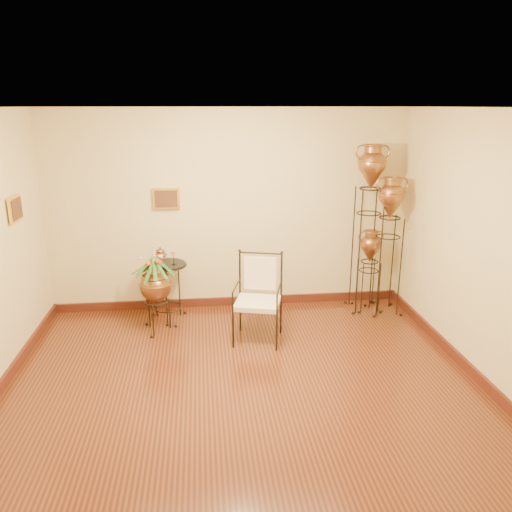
{
  "coord_description": "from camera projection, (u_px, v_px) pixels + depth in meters",
  "views": [
    {
      "loc": [
        -0.38,
        -4.34,
        2.82
      ],
      "look_at": [
        0.25,
        1.3,
        1.1
      ],
      "focal_mm": 35.0,
      "sensor_mm": 36.0,
      "label": 1
    }
  ],
  "objects": [
    {
      "name": "ground",
      "position": [
        246.0,
        399.0,
        4.98
      ],
      "size": [
        5.0,
        5.0,
        0.0
      ],
      "primitive_type": "plane",
      "color": "#5D2B16",
      "rests_on": "ground"
    },
    {
      "name": "room_shell",
      "position": [
        244.0,
        231.0,
        4.49
      ],
      "size": [
        5.02,
        5.02,
        2.81
      ],
      "color": "beige",
      "rests_on": "ground"
    },
    {
      "name": "amphora_tall",
      "position": [
        368.0,
        227.0,
        6.88
      ],
      "size": [
        0.56,
        0.56,
        2.35
      ],
      "rotation": [
        0.0,
        0.0,
        -0.24
      ],
      "color": "black",
      "rests_on": "ground"
    },
    {
      "name": "amphora_mid",
      "position": [
        388.0,
        245.0,
        6.84
      ],
      "size": [
        0.49,
        0.49,
        1.94
      ],
      "rotation": [
        0.0,
        0.0,
        -0.15
      ],
      "color": "black",
      "rests_on": "ground"
    },
    {
      "name": "amphora_short",
      "position": [
        369.0,
        270.0,
        7.06
      ],
      "size": [
        0.44,
        0.44,
        1.18
      ],
      "rotation": [
        0.0,
        0.0,
        0.26
      ],
      "color": "black",
      "rests_on": "ground"
    },
    {
      "name": "planter_urn",
      "position": [
        155.0,
        283.0,
        6.34
      ],
      "size": [
        0.82,
        0.82,
        1.17
      ],
      "rotation": [
        0.0,
        0.0,
        0.41
      ],
      "color": "black",
      "rests_on": "ground"
    },
    {
      "name": "armchair",
      "position": [
        258.0,
        300.0,
        6.09
      ],
      "size": [
        0.73,
        0.71,
        1.08
      ],
      "rotation": [
        0.0,
        0.0,
        -0.26
      ],
      "color": "black",
      "rests_on": "ground"
    },
    {
      "name": "side_table",
      "position": [
        167.0,
        290.0,
        6.76
      ],
      "size": [
        0.59,
        0.59,
        1.0
      ],
      "rotation": [
        0.0,
        0.0,
        0.09
      ],
      "color": "black",
      "rests_on": "ground"
    }
  ]
}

